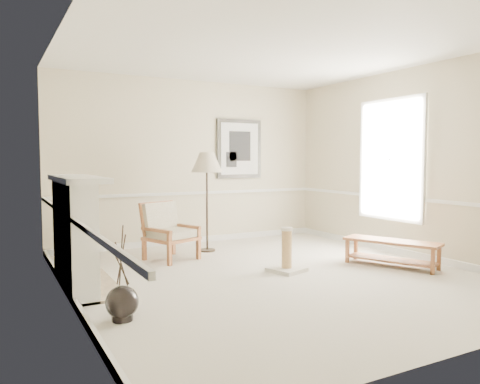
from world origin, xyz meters
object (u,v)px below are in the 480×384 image
object	(u,v)px
armchair	(167,228)
bench	(392,249)
scratching_post	(287,258)
floor_vase	(122,303)
floor_lamp	(207,165)

from	to	relation	value
armchair	bench	size ratio (longest dim) A/B	0.65
bench	scratching_post	bearing A→B (deg)	163.04
floor_vase	scratching_post	bearing A→B (deg)	19.66
bench	scratching_post	distance (m)	1.53
floor_lamp	scratching_post	size ratio (longest dim) A/B	2.71
armchair	bench	distance (m)	3.28
armchair	floor_lamp	distance (m)	1.25
bench	floor_vase	bearing A→B (deg)	-173.85
armchair	scratching_post	size ratio (longest dim) A/B	1.47
bench	scratching_post	size ratio (longest dim) A/B	2.27
armchair	floor_lamp	world-z (taller)	floor_lamp
armchair	scratching_post	world-z (taller)	armchair
floor_vase	floor_lamp	distance (m)	3.58
armchair	floor_vase	bearing A→B (deg)	-139.46
armchair	scratching_post	bearing A→B (deg)	-74.47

